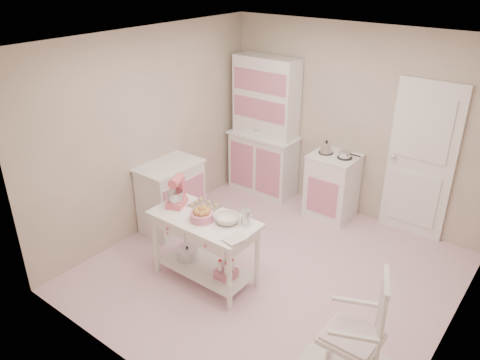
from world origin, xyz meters
name	(u,v)px	position (x,y,z in m)	size (l,w,h in m)	color
room_shell	(276,140)	(0.00, 0.00, 1.65)	(3.84, 3.84, 2.62)	#CE809F
door	(421,161)	(0.95, 1.87, 1.02)	(0.82, 0.05, 2.04)	white
hutch	(264,127)	(-1.29, 1.66, 1.04)	(1.06, 0.50, 2.08)	white
stove	(332,186)	(-0.09, 1.61, 0.46)	(0.62, 0.57, 0.92)	white
base_cabinet	(171,196)	(-1.63, 0.03, 0.46)	(0.54, 0.84, 0.92)	white
rocking_chair	(353,328)	(1.37, -0.83, 0.55)	(0.48, 0.72, 1.10)	white
work_table	(205,249)	(-0.52, -0.55, 0.40)	(1.20, 0.60, 0.80)	white
stand_mixer	(176,192)	(-0.94, -0.53, 0.97)	(0.20, 0.28, 0.34)	#DA5C69
cookie_tray	(204,206)	(-0.67, -0.37, 0.81)	(0.34, 0.24, 0.02)	silver
bread_basket	(202,217)	(-0.50, -0.60, 0.85)	(0.25, 0.25, 0.09)	#CE7690
mixing_bowl	(227,219)	(-0.26, -0.47, 0.84)	(0.27, 0.27, 0.08)	silver
metal_pitcher	(246,218)	(-0.08, -0.39, 0.89)	(0.10, 0.10, 0.17)	silver
recipe_book	(229,236)	(-0.07, -0.67, 0.81)	(0.17, 0.22, 0.02)	silver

